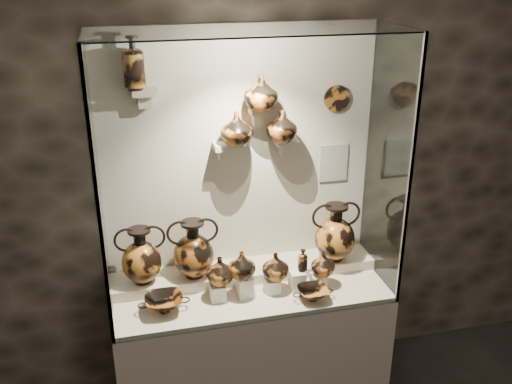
% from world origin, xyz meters
% --- Properties ---
extents(wall_back, '(5.00, 0.02, 3.20)m').
position_xyz_m(wall_back, '(0.00, 2.50, 1.60)').
color(wall_back, black).
rests_on(wall_back, ground).
extents(plinth, '(1.70, 0.60, 0.80)m').
position_xyz_m(plinth, '(0.00, 2.18, 0.40)').
color(plinth, beige).
rests_on(plinth, floor).
extents(front_tier, '(1.68, 0.58, 0.03)m').
position_xyz_m(front_tier, '(0.00, 2.18, 0.82)').
color(front_tier, beige).
rests_on(front_tier, plinth).
extents(rear_tier, '(1.70, 0.25, 0.10)m').
position_xyz_m(rear_tier, '(0.00, 2.35, 0.85)').
color(rear_tier, beige).
rests_on(rear_tier, plinth).
extents(back_panel, '(1.70, 0.03, 1.60)m').
position_xyz_m(back_panel, '(0.00, 2.50, 1.60)').
color(back_panel, beige).
rests_on(back_panel, plinth).
extents(glass_front, '(1.70, 0.01, 1.60)m').
position_xyz_m(glass_front, '(0.00, 1.88, 1.60)').
color(glass_front, white).
rests_on(glass_front, plinth).
extents(glass_left, '(0.01, 0.60, 1.60)m').
position_xyz_m(glass_left, '(-0.85, 2.18, 1.60)').
color(glass_left, white).
rests_on(glass_left, plinth).
extents(glass_right, '(0.01, 0.60, 1.60)m').
position_xyz_m(glass_right, '(0.85, 2.18, 1.60)').
color(glass_right, white).
rests_on(glass_right, plinth).
extents(glass_top, '(1.70, 0.60, 0.01)m').
position_xyz_m(glass_top, '(0.00, 2.18, 2.40)').
color(glass_top, white).
rests_on(glass_top, back_panel).
extents(frame_post_left, '(0.02, 0.02, 1.60)m').
position_xyz_m(frame_post_left, '(-0.84, 1.89, 1.60)').
color(frame_post_left, gray).
rests_on(frame_post_left, plinth).
extents(frame_post_right, '(0.02, 0.02, 1.60)m').
position_xyz_m(frame_post_right, '(0.84, 1.89, 1.60)').
color(frame_post_right, gray).
rests_on(frame_post_right, plinth).
extents(pedestal_a, '(0.09, 0.09, 0.10)m').
position_xyz_m(pedestal_a, '(-0.22, 2.13, 0.88)').
color(pedestal_a, white).
rests_on(pedestal_a, front_tier).
extents(pedestal_b, '(0.09, 0.09, 0.13)m').
position_xyz_m(pedestal_b, '(-0.05, 2.13, 0.90)').
color(pedestal_b, white).
rests_on(pedestal_b, front_tier).
extents(pedestal_c, '(0.09, 0.09, 0.09)m').
position_xyz_m(pedestal_c, '(0.12, 2.13, 0.88)').
color(pedestal_c, white).
rests_on(pedestal_c, front_tier).
extents(pedestal_d, '(0.09, 0.09, 0.12)m').
position_xyz_m(pedestal_d, '(0.28, 2.13, 0.89)').
color(pedestal_d, white).
rests_on(pedestal_d, front_tier).
extents(pedestal_e, '(0.09, 0.09, 0.08)m').
position_xyz_m(pedestal_e, '(0.42, 2.13, 0.87)').
color(pedestal_e, white).
rests_on(pedestal_e, front_tier).
extents(bracket_ul, '(0.14, 0.12, 0.04)m').
position_xyz_m(bracket_ul, '(-0.55, 2.42, 2.05)').
color(bracket_ul, beige).
rests_on(bracket_ul, back_panel).
extents(bracket_ca, '(0.14, 0.12, 0.04)m').
position_xyz_m(bracket_ca, '(-0.10, 2.42, 1.70)').
color(bracket_ca, beige).
rests_on(bracket_ca, back_panel).
extents(bracket_cb, '(0.10, 0.12, 0.04)m').
position_xyz_m(bracket_cb, '(0.10, 2.42, 1.90)').
color(bracket_cb, beige).
rests_on(bracket_cb, back_panel).
extents(bracket_cc, '(0.14, 0.12, 0.04)m').
position_xyz_m(bracket_cc, '(0.28, 2.42, 1.70)').
color(bracket_cc, beige).
rests_on(bracket_cc, back_panel).
extents(amphora_left, '(0.31, 0.31, 0.36)m').
position_xyz_m(amphora_left, '(-0.65, 2.33, 1.08)').
color(amphora_left, '#B86C23').
rests_on(amphora_left, rear_tier).
extents(amphora_mid, '(0.40, 0.40, 0.38)m').
position_xyz_m(amphora_mid, '(-0.33, 2.32, 1.09)').
color(amphora_mid, '#9D521B').
rests_on(amphora_mid, rear_tier).
extents(amphora_right, '(0.34, 0.34, 0.39)m').
position_xyz_m(amphora_right, '(0.59, 2.31, 1.09)').
color(amphora_right, '#B86C23').
rests_on(amphora_right, rear_tier).
extents(jug_a, '(0.21, 0.21, 0.18)m').
position_xyz_m(jug_a, '(-0.20, 2.15, 1.02)').
color(jug_a, '#B86C23').
rests_on(jug_a, pedestal_a).
extents(jug_b, '(0.18, 0.18, 0.17)m').
position_xyz_m(jug_b, '(-0.07, 2.13, 1.05)').
color(jug_b, '#9D521B').
rests_on(jug_b, pedestal_b).
extents(jug_c, '(0.22, 0.22, 0.17)m').
position_xyz_m(jug_c, '(0.14, 2.14, 1.01)').
color(jug_c, '#B86C23').
rests_on(jug_c, pedestal_c).
extents(jug_e, '(0.19, 0.19, 0.16)m').
position_xyz_m(jug_e, '(0.44, 2.12, 0.99)').
color(jug_e, '#B86C23').
rests_on(jug_e, pedestal_e).
extents(lekythos_small, '(0.09, 0.09, 0.16)m').
position_xyz_m(lekythos_small, '(0.31, 2.14, 1.03)').
color(lekythos_small, '#9D521B').
rests_on(lekythos_small, pedestal_d).
extents(kylix_left, '(0.35, 0.32, 0.11)m').
position_xyz_m(kylix_left, '(-0.55, 2.08, 0.89)').
color(kylix_left, '#9D521B').
rests_on(kylix_left, front_tier).
extents(kylix_right, '(0.28, 0.26, 0.10)m').
position_xyz_m(kylix_right, '(0.34, 1.99, 0.88)').
color(kylix_right, '#B86C23').
rests_on(kylix_right, front_tier).
extents(lekythos_tall, '(0.17, 0.17, 0.32)m').
position_xyz_m(lekythos_tall, '(-0.60, 2.41, 2.23)').
color(lekythos_tall, '#B86C23').
rests_on(lekythos_tall, bracket_ul).
extents(ovoid_vase_a, '(0.20, 0.20, 0.20)m').
position_xyz_m(ovoid_vase_a, '(-0.04, 2.37, 1.82)').
color(ovoid_vase_a, '#9D521B').
rests_on(ovoid_vase_a, bracket_ca).
extents(ovoid_vase_b, '(0.26, 0.26, 0.21)m').
position_xyz_m(ovoid_vase_b, '(0.11, 2.37, 2.02)').
color(ovoid_vase_b, '#9D521B').
rests_on(ovoid_vase_b, bracket_cb).
extents(ovoid_vase_c, '(0.20, 0.20, 0.19)m').
position_xyz_m(ovoid_vase_c, '(0.24, 2.38, 1.81)').
color(ovoid_vase_c, '#9D521B').
rests_on(ovoid_vase_c, bracket_cc).
extents(wall_plate, '(0.17, 0.02, 0.17)m').
position_xyz_m(wall_plate, '(0.61, 2.47, 1.94)').
color(wall_plate, '#98561E').
rests_on(wall_plate, back_panel).
extents(info_placard, '(0.19, 0.01, 0.25)m').
position_xyz_m(info_placard, '(0.62, 2.47, 1.51)').
color(info_placard, beige).
rests_on(info_placard, back_panel).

